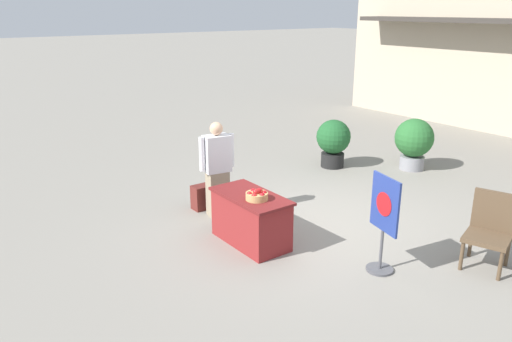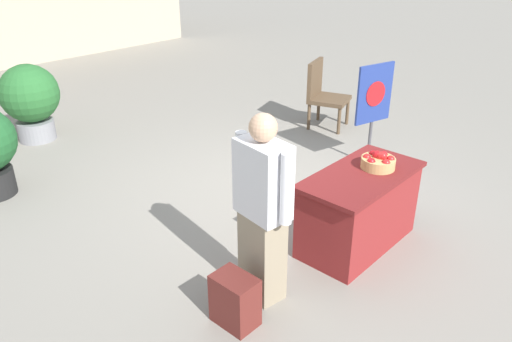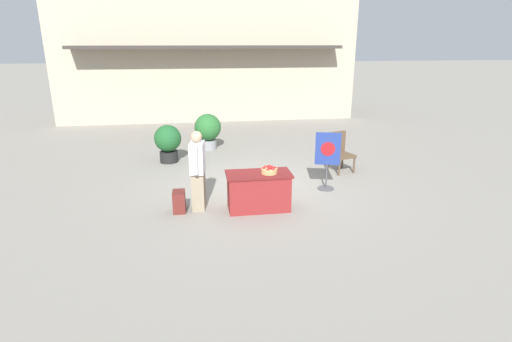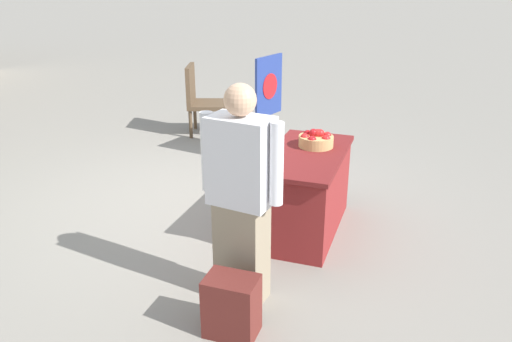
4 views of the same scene
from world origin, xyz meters
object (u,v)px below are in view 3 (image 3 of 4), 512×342
object	(u,v)px
apple_basket	(269,170)
poster_board	(327,159)
person_visitor	(198,171)
potted_plant_far_left	(208,129)
potted_plant_near_left	(168,141)
patio_chair	(339,150)
display_table	(259,191)
backpack	(179,202)

from	to	relation	value
apple_basket	poster_board	xyz separation A→B (m)	(1.48, 0.92, -0.11)
person_visitor	potted_plant_far_left	xyz separation A→B (m)	(0.36, 4.70, -0.18)
poster_board	potted_plant_near_left	world-z (taller)	poster_board
person_visitor	patio_chair	bearing A→B (deg)	37.25
display_table	person_visitor	size ratio (longest dim) A/B	0.80
potted_plant_far_left	display_table	bearing A→B (deg)	-80.52
apple_basket	potted_plant_near_left	size ratio (longest dim) A/B	0.30
person_visitor	potted_plant_near_left	xyz separation A→B (m)	(-0.78, 3.44, -0.22)
patio_chair	poster_board	bearing A→B (deg)	-48.09
apple_basket	person_visitor	size ratio (longest dim) A/B	0.20
backpack	patio_chair	size ratio (longest dim) A/B	0.42
backpack	person_visitor	bearing A→B (deg)	10.56
backpack	apple_basket	bearing A→B (deg)	-4.49
poster_board	potted_plant_far_left	world-z (taller)	poster_board
backpack	potted_plant_near_left	xyz separation A→B (m)	(-0.39, 3.51, 0.38)
person_visitor	patio_chair	world-z (taller)	person_visitor
apple_basket	person_visitor	distance (m)	1.39
person_visitor	potted_plant_near_left	distance (m)	3.54
person_visitor	display_table	bearing A→B (deg)	0.00
person_visitor	potted_plant_near_left	bearing A→B (deg)	111.17
potted_plant_near_left	display_table	bearing A→B (deg)	-61.65
poster_board	patio_chair	xyz separation A→B (m)	(0.74, 1.27, -0.16)
poster_board	patio_chair	bearing A→B (deg)	164.88
potted_plant_far_left	poster_board	bearing A→B (deg)	-57.92
patio_chair	backpack	bearing A→B (deg)	-80.63
display_table	person_visitor	bearing A→B (deg)	171.62
display_table	apple_basket	bearing A→B (deg)	-11.01
patio_chair	potted_plant_near_left	bearing A→B (deg)	-126.32
display_table	backpack	bearing A→B (deg)	176.37
person_visitor	backpack	distance (m)	0.72
apple_basket	poster_board	bearing A→B (deg)	31.83
display_table	backpack	size ratio (longest dim) A/B	3.04
display_table	patio_chair	bearing A→B (deg)	41.59
person_visitor	patio_chair	distance (m)	4.12
potted_plant_far_left	backpack	bearing A→B (deg)	-98.93
person_visitor	patio_chair	size ratio (longest dim) A/B	1.58
display_table	potted_plant_far_left	world-z (taller)	potted_plant_far_left
patio_chair	potted_plant_far_left	distance (m)	4.23
display_table	poster_board	bearing A→B (deg)	27.58
person_visitor	potted_plant_far_left	size ratio (longest dim) A/B	1.45
patio_chair	potted_plant_far_left	bearing A→B (deg)	-147.84
display_table	apple_basket	distance (m)	0.49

